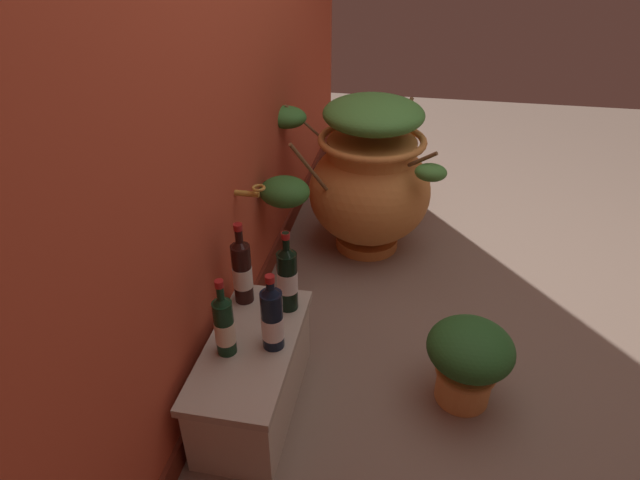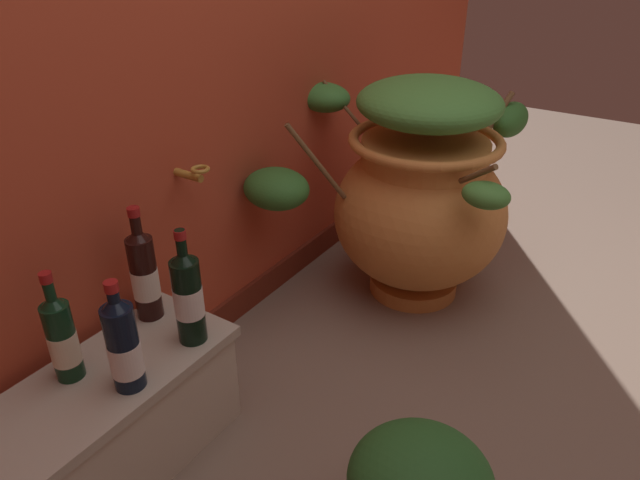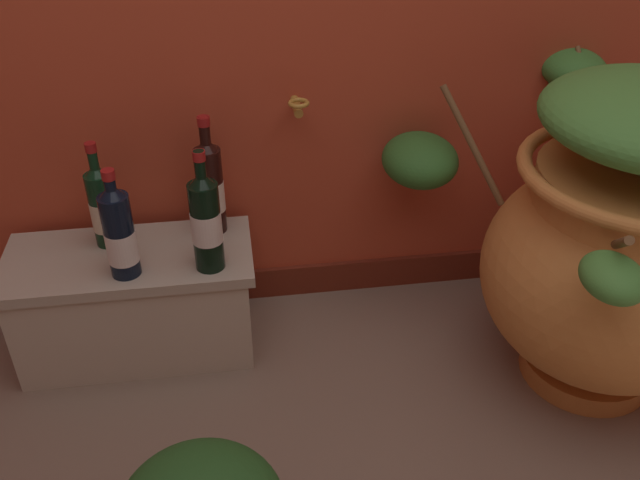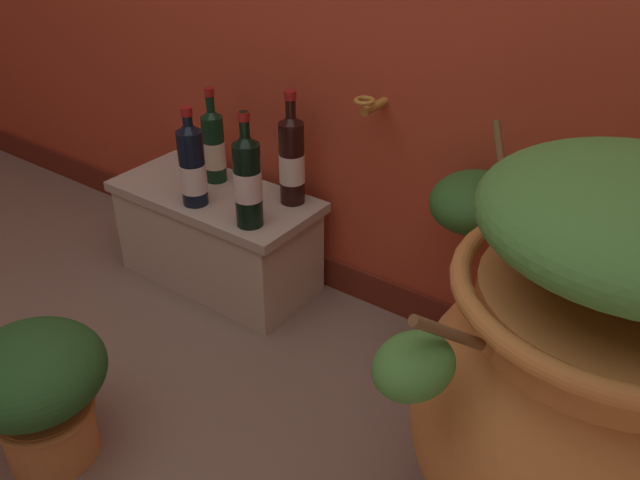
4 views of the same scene
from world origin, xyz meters
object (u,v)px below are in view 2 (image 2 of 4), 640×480
object	(u,v)px
wine_bottle_middle	(62,337)
wine_bottle_right	(123,344)
terracotta_urn	(418,193)
wine_bottle_left	(188,295)
wine_bottle_back	(144,272)

from	to	relation	value
wine_bottle_middle	wine_bottle_right	world-z (taller)	wine_bottle_middle
terracotta_urn	wine_bottle_middle	bearing A→B (deg)	164.68
wine_bottle_left	wine_bottle_back	world-z (taller)	wine_bottle_back
wine_bottle_middle	wine_bottle_back	bearing A→B (deg)	5.43
wine_bottle_right	wine_bottle_left	bearing A→B (deg)	-0.33
wine_bottle_back	wine_bottle_left	bearing A→B (deg)	-93.98
wine_bottle_left	wine_bottle_right	size ratio (longest dim) A/B	1.12
terracotta_urn	wine_bottle_left	size ratio (longest dim) A/B	3.07
terracotta_urn	wine_bottle_back	size ratio (longest dim) A/B	2.99
wine_bottle_back	wine_bottle_middle	bearing A→B (deg)	-174.57
wine_bottle_back	wine_bottle_right	bearing A→B (deg)	-141.96
wine_bottle_middle	terracotta_urn	bearing A→B (deg)	-15.32
wine_bottle_middle	wine_bottle_right	xyz separation A→B (m)	(0.06, -0.15, 0.01)
wine_bottle_middle	wine_bottle_back	distance (m)	0.29
wine_bottle_middle	wine_bottle_right	distance (m)	0.16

